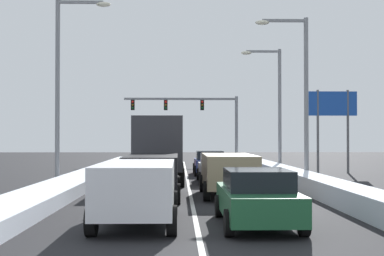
# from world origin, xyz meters

# --- Properties ---
(ground_plane) EXTENTS (120.00, 120.00, 0.00)m
(ground_plane) POSITION_xyz_m (0.00, 16.57, 0.00)
(ground_plane) COLOR black
(lane_stripe_between_right_lane_and_center_lane) EXTENTS (0.14, 45.58, 0.01)m
(lane_stripe_between_right_lane_and_center_lane) POSITION_xyz_m (-0.00, 20.72, 0.00)
(lane_stripe_between_right_lane_and_center_lane) COLOR silver
(lane_stripe_between_right_lane_and_center_lane) RESTS_ON ground
(snow_bank_right_shoulder) EXTENTS (1.25, 45.58, 0.72)m
(snow_bank_right_shoulder) POSITION_xyz_m (5.30, 20.72, 0.36)
(snow_bank_right_shoulder) COLOR silver
(snow_bank_right_shoulder) RESTS_ON ground
(snow_bank_left_shoulder) EXTENTS (1.85, 45.58, 0.51)m
(snow_bank_left_shoulder) POSITION_xyz_m (-5.30, 20.72, 0.25)
(snow_bank_left_shoulder) COLOR silver
(snow_bank_left_shoulder) RESTS_ON ground
(sedan_green_right_lane_nearest) EXTENTS (2.00, 4.50, 1.51)m
(sedan_green_right_lane_nearest) POSITION_xyz_m (1.60, 6.57, 0.76)
(sedan_green_right_lane_nearest) COLOR #1E5633
(sedan_green_right_lane_nearest) RESTS_ON ground
(suv_tan_right_lane_second) EXTENTS (2.16, 4.90, 1.67)m
(suv_tan_right_lane_second) POSITION_xyz_m (1.51, 13.70, 1.02)
(suv_tan_right_lane_second) COLOR #937F60
(suv_tan_right_lane_second) RESTS_ON ground
(sedan_silver_right_lane_third) EXTENTS (2.00, 4.50, 1.51)m
(sedan_silver_right_lane_third) POSITION_xyz_m (1.52, 20.08, 0.76)
(sedan_silver_right_lane_third) COLOR #B7BABF
(sedan_silver_right_lane_third) RESTS_ON ground
(sedan_navy_right_lane_fourth) EXTENTS (2.00, 4.50, 1.51)m
(sedan_navy_right_lane_fourth) POSITION_xyz_m (1.46, 25.82, 0.76)
(sedan_navy_right_lane_fourth) COLOR navy
(sedan_navy_right_lane_fourth) RESTS_ON ground
(suv_white_center_lane_nearest) EXTENTS (2.16, 4.90, 1.67)m
(suv_white_center_lane_nearest) POSITION_xyz_m (-1.60, 6.89, 1.02)
(suv_white_center_lane_nearest) COLOR silver
(suv_white_center_lane_nearest) RESTS_ON ground
(suv_black_center_lane_second) EXTENTS (2.16, 4.90, 1.67)m
(suv_black_center_lane_second) POSITION_xyz_m (-1.50, 12.80, 1.02)
(suv_black_center_lane_second) COLOR black
(suv_black_center_lane_second) RESTS_ON ground
(box_truck_center_lane_third) EXTENTS (2.53, 7.20, 3.36)m
(box_truck_center_lane_third) POSITION_xyz_m (-1.47, 19.91, 1.90)
(box_truck_center_lane_third) COLOR slate
(box_truck_center_lane_third) RESTS_ON ground
(sedan_red_center_lane_fourth) EXTENTS (2.00, 4.50, 1.51)m
(sedan_red_center_lane_fourth) POSITION_xyz_m (-1.46, 27.15, 0.76)
(sedan_red_center_lane_fourth) COLOR maroon
(sedan_red_center_lane_fourth) RESTS_ON ground
(traffic_light_gantry) EXTENTS (10.60, 0.47, 6.20)m
(traffic_light_gantry) POSITION_xyz_m (1.18, 41.42, 4.72)
(traffic_light_gantry) COLOR slate
(traffic_light_gantry) RESTS_ON ground
(street_lamp_right_near) EXTENTS (2.66, 0.36, 8.35)m
(street_lamp_right_near) POSITION_xyz_m (5.53, 18.64, 4.99)
(street_lamp_right_near) COLOR gray
(street_lamp_right_near) RESTS_ON ground
(street_lamp_right_mid) EXTENTS (2.66, 0.36, 8.17)m
(street_lamp_right_mid) POSITION_xyz_m (5.80, 26.93, 4.89)
(street_lamp_right_mid) COLOR gray
(street_lamp_right_mid) RESTS_ON ground
(street_lamp_left_mid) EXTENTS (2.66, 0.36, 9.06)m
(street_lamp_left_mid) POSITION_xyz_m (-6.00, 18.04, 5.36)
(street_lamp_left_mid) COLOR gray
(street_lamp_left_mid) RESTS_ON ground
(roadside_sign_right) EXTENTS (3.20, 0.16, 5.50)m
(roadside_sign_right) POSITION_xyz_m (9.70, 27.03, 4.02)
(roadside_sign_right) COLOR #59595B
(roadside_sign_right) RESTS_ON ground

